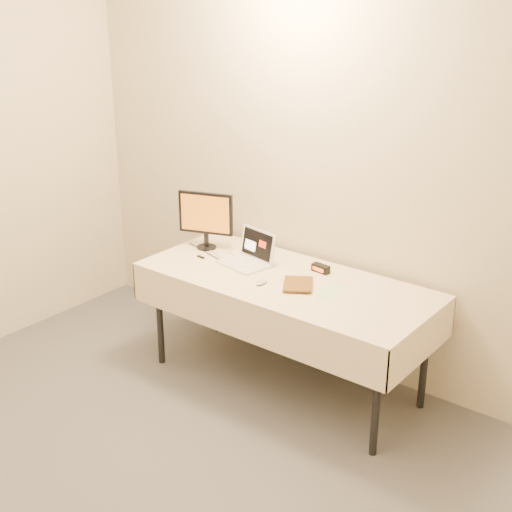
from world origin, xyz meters
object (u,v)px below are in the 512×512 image
Objects in this scene: table at (286,288)px; book at (284,268)px; monitor at (206,216)px; laptop at (249,256)px.

book is (0.05, -0.09, 0.18)m from table.
table is 0.80m from monitor.
table is 5.39× the size of laptop.
monitor reaches higher than laptop.
laptop reaches higher than table.
laptop is 0.45m from monitor.
table is at bearing -0.08° from laptop.
monitor is (-0.74, 0.10, 0.29)m from table.
laptop is (-0.33, 0.06, 0.11)m from table.
book is at bearing -11.53° from laptop.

